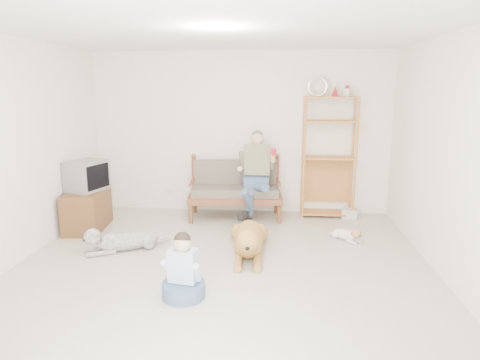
# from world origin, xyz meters

# --- Properties ---
(floor) EXTENTS (5.50, 5.50, 0.00)m
(floor) POSITION_xyz_m (0.00, 0.00, 0.00)
(floor) COLOR beige
(floor) RESTS_ON ground
(ceiling) EXTENTS (5.50, 5.50, 0.00)m
(ceiling) POSITION_xyz_m (0.00, 0.00, 2.70)
(ceiling) COLOR white
(ceiling) RESTS_ON ground
(wall_back) EXTENTS (5.00, 0.00, 5.00)m
(wall_back) POSITION_xyz_m (0.00, 2.75, 1.35)
(wall_back) COLOR white
(wall_back) RESTS_ON ground
(wall_front) EXTENTS (5.00, 0.00, 5.00)m
(wall_front) POSITION_xyz_m (0.00, -2.75, 1.35)
(wall_front) COLOR white
(wall_front) RESTS_ON ground
(wall_right) EXTENTS (0.00, 5.50, 5.50)m
(wall_right) POSITION_xyz_m (2.50, 0.00, 1.35)
(wall_right) COLOR white
(wall_right) RESTS_ON ground
(loveseat) EXTENTS (1.55, 0.83, 0.95)m
(loveseat) POSITION_xyz_m (-0.04, 2.36, 0.49)
(loveseat) COLOR brown
(loveseat) RESTS_ON ground
(man) EXTENTS (0.55, 0.78, 1.27)m
(man) POSITION_xyz_m (0.28, 2.14, 0.66)
(man) COLOR #476183
(man) RESTS_ON loveseat
(etagere) EXTENTS (0.88, 0.38, 2.28)m
(etagere) POSITION_xyz_m (1.46, 2.55, 1.01)
(etagere) COLOR #C27C3D
(etagere) RESTS_ON ground
(book_stack) EXTENTS (0.28, 0.23, 0.16)m
(book_stack) POSITION_xyz_m (1.84, 2.45, 0.08)
(book_stack) COLOR silver
(book_stack) RESTS_ON ground
(tv_stand) EXTENTS (0.59, 0.95, 0.60)m
(tv_stand) POSITION_xyz_m (-2.23, 1.55, 0.30)
(tv_stand) COLOR brown
(tv_stand) RESTS_ON ground
(crt_tv) EXTENTS (0.57, 0.64, 0.45)m
(crt_tv) POSITION_xyz_m (-2.19, 1.56, 0.82)
(crt_tv) COLOR slate
(crt_tv) RESTS_ON tv_stand
(wall_outlet) EXTENTS (0.12, 0.02, 0.08)m
(wall_outlet) POSITION_xyz_m (-1.25, 2.73, 0.30)
(wall_outlet) COLOR silver
(wall_outlet) RESTS_ON ground
(golden_retriever) EXTENTS (0.44, 1.59, 0.48)m
(golden_retriever) POSITION_xyz_m (0.28, 0.76, 0.20)
(golden_retriever) COLOR #A36F38
(golden_retriever) RESTS_ON ground
(shaggy_dog) EXTENTS (1.04, 0.68, 0.35)m
(shaggy_dog) POSITION_xyz_m (-1.40, 0.71, 0.14)
(shaggy_dog) COLOR white
(shaggy_dog) RESTS_ON ground
(terrier) EXTENTS (0.42, 0.45, 0.21)m
(terrier) POSITION_xyz_m (1.64, 1.35, 0.09)
(terrier) COLOR white
(terrier) RESTS_ON ground
(child) EXTENTS (0.44, 0.44, 0.70)m
(child) POSITION_xyz_m (-0.30, -0.47, 0.25)
(child) COLOR #476183
(child) RESTS_ON ground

